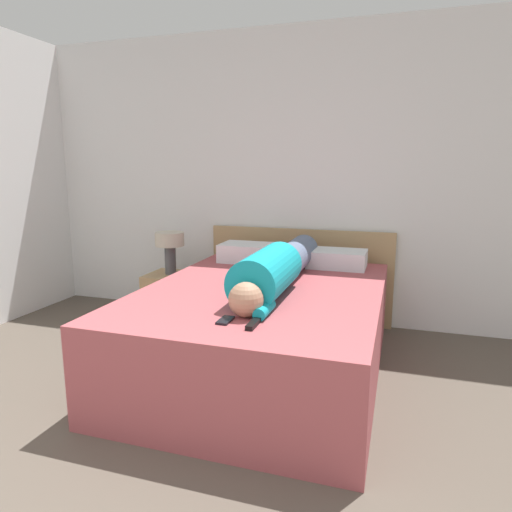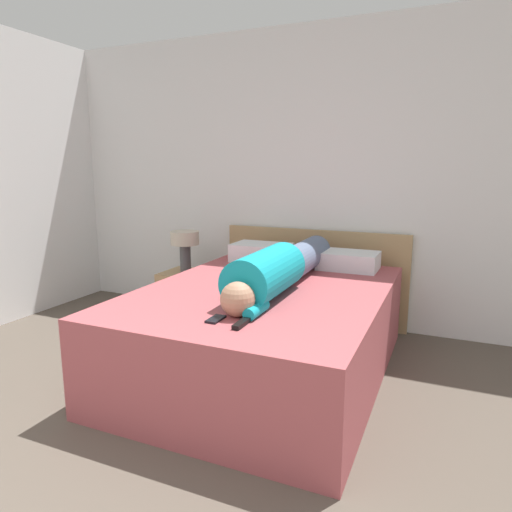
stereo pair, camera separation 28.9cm
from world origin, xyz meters
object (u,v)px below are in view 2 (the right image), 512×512
(pillow_second, at_px, (348,261))
(tv_remote, at_px, (241,324))
(cell_phone, at_px, (216,319))
(table_lamp, at_px, (185,243))
(person_lying, at_px, (280,268))
(bed, at_px, (265,330))
(nightstand, at_px, (187,296))
(pillow_near_headboard, at_px, (262,253))

(pillow_second, bearing_deg, tv_remote, -97.99)
(pillow_second, distance_m, cell_phone, 1.57)
(table_lamp, height_order, person_lying, person_lying)
(table_lamp, xyz_separation_m, tv_remote, (1.27, -1.47, -0.11))
(bed, height_order, tv_remote, tv_remote)
(nightstand, relative_size, pillow_second, 0.97)
(bed, relative_size, table_lamp, 5.45)
(nightstand, bearing_deg, tv_remote, -49.35)
(person_lying, distance_m, pillow_near_headboard, 0.88)
(pillow_second, distance_m, tv_remote, 1.56)
(person_lying, bearing_deg, bed, -147.40)
(pillow_near_headboard, relative_size, pillow_second, 1.05)
(nightstand, bearing_deg, table_lamp, 0.00)
(nightstand, relative_size, table_lamp, 1.18)
(person_lying, bearing_deg, tv_remote, -83.95)
(pillow_second, bearing_deg, person_lying, -111.75)
(table_lamp, bearing_deg, cell_phone, -52.75)
(bed, bearing_deg, nightstand, 146.01)
(person_lying, relative_size, cell_phone, 12.63)
(pillow_near_headboard, relative_size, cell_phone, 3.75)
(person_lying, bearing_deg, nightstand, 149.95)
(table_lamp, relative_size, pillow_near_headboard, 0.78)
(person_lying, bearing_deg, pillow_near_headboard, 121.07)
(table_lamp, bearing_deg, person_lying, -30.05)
(pillow_second, bearing_deg, table_lamp, -177.31)
(pillow_near_headboard, bearing_deg, tv_remote, -70.80)
(table_lamp, height_order, cell_phone, table_lamp)
(person_lying, relative_size, pillow_second, 3.55)
(table_lamp, bearing_deg, tv_remote, -49.35)
(bed, distance_m, cell_phone, 0.77)
(nightstand, relative_size, tv_remote, 3.01)
(tv_remote, bearing_deg, cell_phone, 171.08)
(bed, bearing_deg, tv_remote, -76.98)
(bed, bearing_deg, cell_phone, -89.55)
(nightstand, height_order, tv_remote, tv_remote)
(bed, height_order, nightstand, bed)
(pillow_near_headboard, bearing_deg, table_lamp, -174.53)
(bed, bearing_deg, pillow_second, 64.44)
(table_lamp, height_order, pillow_near_headboard, table_lamp)
(nightstand, height_order, cell_phone, cell_phone)
(table_lamp, relative_size, pillow_second, 0.82)
(table_lamp, bearing_deg, pillow_second, 2.69)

